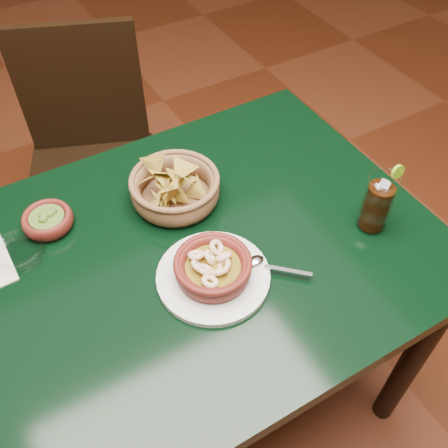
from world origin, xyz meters
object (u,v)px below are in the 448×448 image
dining_table (166,288)px  chip_basket (175,188)px  cola_drink (377,203)px  dining_chair (91,157)px  shrimp_plate (213,270)px

dining_table → chip_basket: bearing=54.4°
chip_basket → cola_drink: size_ratio=1.47×
dining_table → chip_basket: size_ratio=5.01×
dining_table → dining_chair: dining_chair is taller
dining_chair → shrimp_plate: 0.84m
cola_drink → shrimp_plate: bearing=172.5°
dining_chair → cola_drink: (0.40, -0.84, 0.32)m
chip_basket → dining_table: bearing=-125.6°
dining_chair → cola_drink: bearing=-64.4°
shrimp_plate → cola_drink: bearing=-7.5°
shrimp_plate → cola_drink: 0.38m
dining_table → chip_basket: 0.23m
shrimp_plate → cola_drink: cola_drink is taller
dining_table → cola_drink: bearing=-17.5°
dining_table → cola_drink: 0.50m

